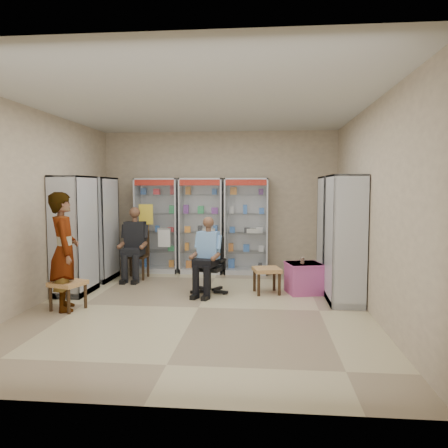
# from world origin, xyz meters

# --- Properties ---
(floor) EXTENTS (6.00, 6.00, 0.00)m
(floor) POSITION_xyz_m (0.00, 0.00, 0.00)
(floor) COLOR #C1B286
(floor) RESTS_ON ground
(room_shell) EXTENTS (5.02, 6.02, 3.01)m
(room_shell) POSITION_xyz_m (0.00, 0.00, 1.97)
(room_shell) COLOR #C2AF90
(room_shell) RESTS_ON ground
(cabinet_back_left) EXTENTS (0.90, 0.50, 2.00)m
(cabinet_back_left) POSITION_xyz_m (-1.30, 2.73, 1.00)
(cabinet_back_left) COLOR silver
(cabinet_back_left) RESTS_ON floor
(cabinet_back_mid) EXTENTS (0.90, 0.50, 2.00)m
(cabinet_back_mid) POSITION_xyz_m (-0.35, 2.73, 1.00)
(cabinet_back_mid) COLOR #B1B3B9
(cabinet_back_mid) RESTS_ON floor
(cabinet_back_right) EXTENTS (0.90, 0.50, 2.00)m
(cabinet_back_right) POSITION_xyz_m (0.60, 2.73, 1.00)
(cabinet_back_right) COLOR #B1B4B8
(cabinet_back_right) RESTS_ON floor
(cabinet_right_far) EXTENTS (0.90, 0.50, 2.00)m
(cabinet_right_far) POSITION_xyz_m (2.23, 1.60, 1.00)
(cabinet_right_far) COLOR #AAADB1
(cabinet_right_far) RESTS_ON floor
(cabinet_right_near) EXTENTS (0.90, 0.50, 2.00)m
(cabinet_right_near) POSITION_xyz_m (2.23, 0.50, 1.00)
(cabinet_right_near) COLOR #AFB1B7
(cabinet_right_near) RESTS_ON floor
(cabinet_left_far) EXTENTS (0.90, 0.50, 2.00)m
(cabinet_left_far) POSITION_xyz_m (-2.23, 1.80, 1.00)
(cabinet_left_far) COLOR silver
(cabinet_left_far) RESTS_ON floor
(cabinet_left_near) EXTENTS (0.90, 0.50, 2.00)m
(cabinet_left_near) POSITION_xyz_m (-2.23, 0.70, 1.00)
(cabinet_left_near) COLOR #ABADB2
(cabinet_left_near) RESTS_ON floor
(wooden_chair) EXTENTS (0.42, 0.42, 0.94)m
(wooden_chair) POSITION_xyz_m (-1.55, 2.00, 0.47)
(wooden_chair) COLOR #311D13
(wooden_chair) RESTS_ON floor
(seated_customer) EXTENTS (0.44, 0.60, 1.34)m
(seated_customer) POSITION_xyz_m (-1.55, 1.95, 0.67)
(seated_customer) COLOR black
(seated_customer) RESTS_ON floor
(office_chair) EXTENTS (0.65, 0.65, 0.97)m
(office_chair) POSITION_xyz_m (0.05, 0.91, 0.49)
(office_chair) COLOR black
(office_chair) RESTS_ON floor
(seated_shopkeeper) EXTENTS (0.53, 0.65, 1.23)m
(seated_shopkeeper) POSITION_xyz_m (0.05, 0.86, 0.62)
(seated_shopkeeper) COLOR #6D99D8
(seated_shopkeeper) RESTS_ON floor
(pink_trunk) EXTENTS (0.65, 0.64, 0.52)m
(pink_trunk) POSITION_xyz_m (1.66, 1.06, 0.26)
(pink_trunk) COLOR #B5489B
(pink_trunk) RESTS_ON floor
(tea_glass) EXTENTS (0.07, 0.07, 0.11)m
(tea_glass) POSITION_xyz_m (1.63, 1.00, 0.58)
(tea_glass) COLOR #592A07
(tea_glass) RESTS_ON pink_trunk
(woven_stool_a) EXTENTS (0.53, 0.53, 0.44)m
(woven_stool_a) POSITION_xyz_m (1.03, 0.99, 0.22)
(woven_stool_a) COLOR #AF8C49
(woven_stool_a) RESTS_ON floor
(woven_stool_b) EXTENTS (0.54, 0.54, 0.43)m
(woven_stool_b) POSITION_xyz_m (-1.90, -0.30, 0.21)
(woven_stool_b) COLOR olive
(woven_stool_b) RESTS_ON floor
(standing_man) EXTENTS (0.65, 0.75, 1.74)m
(standing_man) POSITION_xyz_m (-1.95, -0.28, 0.87)
(standing_man) COLOR #959598
(standing_man) RESTS_ON floor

